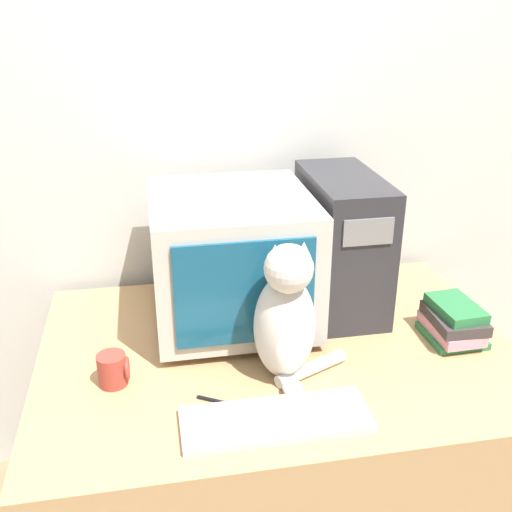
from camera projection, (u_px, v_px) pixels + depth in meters
The scene contains 9 objects.
wall_back at pixel (245, 122), 1.96m from camera, with size 7.00×0.05×2.50m.
desk at pixel (276, 446), 1.84m from camera, with size 1.33×0.93×0.72m.
crt_monitor at pixel (232, 259), 1.75m from camera, with size 0.46×0.48×0.40m.
computer_tower at pixel (341, 242), 1.85m from camera, with size 0.20×0.43×0.42m.
keyboard at pixel (276, 419), 1.39m from camera, with size 0.44×0.15×0.02m.
cat at pixel (286, 320), 1.50m from camera, with size 0.26×0.21×0.38m.
book_stack at pixel (453, 322), 1.71m from camera, with size 0.16×0.19×0.11m.
pen at pixel (225, 403), 1.46m from camera, with size 0.13×0.08×0.01m.
mug at pixel (113, 370), 1.52m from camera, with size 0.08×0.07×0.09m.
Camera 1 is at (-0.33, -0.95, 1.64)m, focal length 42.00 mm.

